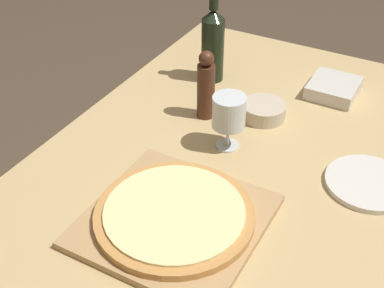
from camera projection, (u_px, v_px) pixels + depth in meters
dining_table at (232, 186)px, 1.44m from camera, size 0.96×1.45×0.76m
cutting_board at (175, 221)px, 1.20m from camera, size 0.38×0.38×0.02m
pizza at (174, 214)px, 1.19m from camera, size 0.36×0.36×0.02m
wine_bottle at (213, 43)px, 1.66m from camera, size 0.07×0.07×0.30m
pepper_mill at (206, 86)px, 1.50m from camera, size 0.05×0.05×0.21m
wine_glass at (229, 113)px, 1.37m from camera, size 0.09×0.09×0.15m
small_bowl at (263, 110)px, 1.54m from camera, size 0.13×0.13×0.04m
dinner_plate at (369, 183)px, 1.30m from camera, size 0.21×0.21×0.01m
food_container at (334, 88)px, 1.64m from camera, size 0.14×0.16×0.04m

